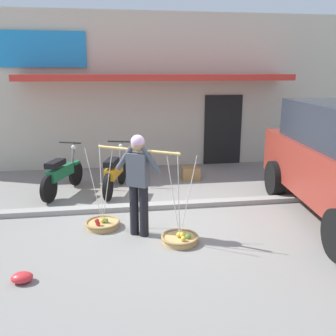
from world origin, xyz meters
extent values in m
plane|color=gray|center=(0.00, 0.00, 0.00)|extent=(90.00, 90.00, 0.00)
cube|color=gray|center=(0.00, 0.70, 0.05)|extent=(20.00, 0.24, 0.10)
cylinder|color=black|center=(-0.58, -0.44, 0.43)|extent=(0.15, 0.15, 0.86)
cylinder|color=black|center=(-0.42, -0.53, 0.43)|extent=(0.15, 0.15, 0.86)
cube|color=#474C56|center=(-0.50, -0.48, 1.13)|extent=(0.39, 0.35, 0.54)
sphere|color=tan|center=(-0.50, -0.48, 1.53)|extent=(0.21, 0.21, 0.21)
sphere|color=#D1A8CC|center=(-0.50, -0.48, 1.58)|extent=(0.22, 0.22, 0.22)
cylinder|color=#474C56|center=(-0.70, -0.36, 1.30)|extent=(0.33, 0.26, 0.43)
cylinder|color=#474C56|center=(-0.30, -0.61, 1.30)|extent=(0.33, 0.26, 0.43)
cylinder|color=tan|center=(-0.50, -0.48, 1.45)|extent=(1.26, 0.82, 0.04)
cylinder|color=tan|center=(-1.12, -0.09, 0.04)|extent=(0.56, 0.56, 0.09)
torus|color=olive|center=(-1.12, -0.09, 0.10)|extent=(0.61, 0.61, 0.05)
sphere|color=gold|center=(-1.10, -0.05, 0.13)|extent=(0.08, 0.08, 0.08)
sphere|color=#69A23E|center=(-1.06, -0.11, 0.13)|extent=(0.08, 0.08, 0.08)
sphere|color=red|center=(-1.19, -0.22, 0.13)|extent=(0.08, 0.08, 0.08)
sphere|color=yellow|center=(-1.12, -0.10, 0.13)|extent=(0.08, 0.08, 0.08)
sphere|color=red|center=(-1.21, -0.21, 0.18)|extent=(0.08, 0.08, 0.08)
cylinder|color=silver|center=(-1.12, 0.04, 0.77)|extent=(0.01, 0.27, 1.36)
cylinder|color=silver|center=(-1.23, -0.16, 0.77)|extent=(0.23, 0.14, 1.36)
cylinder|color=silver|center=(-1.01, -0.16, 0.77)|extent=(0.23, 0.14, 1.36)
cylinder|color=tan|center=(0.12, -0.88, 0.04)|extent=(0.56, 0.56, 0.09)
torus|color=olive|center=(0.12, -0.88, 0.10)|extent=(0.61, 0.61, 0.05)
sphere|color=yellow|center=(0.10, -0.88, 0.13)|extent=(0.09, 0.09, 0.09)
sphere|color=#69A33E|center=(0.23, -0.95, 0.13)|extent=(0.08, 0.08, 0.08)
sphere|color=yellow|center=(0.15, -0.90, 0.14)|extent=(0.09, 0.09, 0.09)
sphere|color=gold|center=(0.14, -1.02, 0.13)|extent=(0.08, 0.08, 0.08)
cylinder|color=silver|center=(0.12, -0.75, 0.77)|extent=(0.01, 0.27, 1.36)
cylinder|color=silver|center=(0.00, -0.94, 0.77)|extent=(0.23, 0.14, 1.36)
cylinder|color=silver|center=(0.23, -0.94, 0.77)|extent=(0.23, 0.14, 1.36)
cylinder|color=black|center=(-1.79, 2.55, 0.29)|extent=(0.28, 0.57, 0.58)
cylinder|color=black|center=(-2.24, 1.39, 0.29)|extent=(0.28, 0.57, 0.58)
cube|color=#19663D|center=(-1.79, 2.55, 0.55)|extent=(0.23, 0.31, 0.06)
cube|color=#19663D|center=(-2.05, 1.88, 0.51)|extent=(0.51, 0.91, 0.24)
cube|color=black|center=(-2.11, 1.71, 0.75)|extent=(0.41, 0.60, 0.12)
cylinder|color=slate|center=(-1.82, 2.45, 0.68)|extent=(0.16, 0.30, 0.76)
cylinder|color=black|center=(-1.85, 2.38, 1.07)|extent=(0.52, 0.23, 0.04)
sphere|color=silver|center=(-1.79, 2.53, 0.93)|extent=(0.11, 0.11, 0.11)
cylinder|color=black|center=(-0.69, 2.52, 0.29)|extent=(0.23, 0.58, 0.58)
cylinder|color=black|center=(-1.02, 1.33, 0.29)|extent=(0.23, 0.58, 0.58)
cube|color=orange|center=(-0.69, 2.52, 0.55)|extent=(0.21, 0.31, 0.06)
cube|color=orange|center=(-0.88, 1.83, 0.51)|extent=(0.43, 0.92, 0.24)
cube|color=black|center=(-0.93, 1.65, 0.75)|extent=(0.36, 0.60, 0.12)
cylinder|color=slate|center=(-0.72, 2.42, 0.68)|extent=(0.14, 0.30, 0.76)
cylinder|color=black|center=(-0.74, 2.35, 1.07)|extent=(0.53, 0.18, 0.04)
sphere|color=silver|center=(-0.69, 2.50, 0.93)|extent=(0.11, 0.11, 0.11)
cube|color=black|center=(3.67, 1.99, 0.68)|extent=(1.62, 0.27, 0.44)
cylinder|color=black|center=(2.62, 1.14, 0.38)|extent=(0.34, 0.78, 0.76)
cube|color=silver|center=(3.66, 1.95, 0.50)|extent=(0.44, 0.06, 0.12)
cube|color=beige|center=(0.35, 6.63, 2.10)|extent=(13.00, 5.00, 4.20)
cube|color=red|center=(0.35, 3.63, 2.50)|extent=(7.15, 1.00, 0.16)
cube|color=#1E84D1|center=(-2.58, 4.08, 3.20)|extent=(2.20, 0.08, 0.90)
cube|color=black|center=(2.30, 4.11, 1.00)|extent=(1.10, 0.06, 2.00)
ellipsoid|color=red|center=(-2.12, -1.71, 0.07)|extent=(0.28, 0.22, 0.14)
cube|color=olive|center=(1.03, 2.59, 0.16)|extent=(0.44, 0.36, 0.32)
camera|label=1|loc=(-0.90, -6.23, 2.66)|focal=39.67mm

